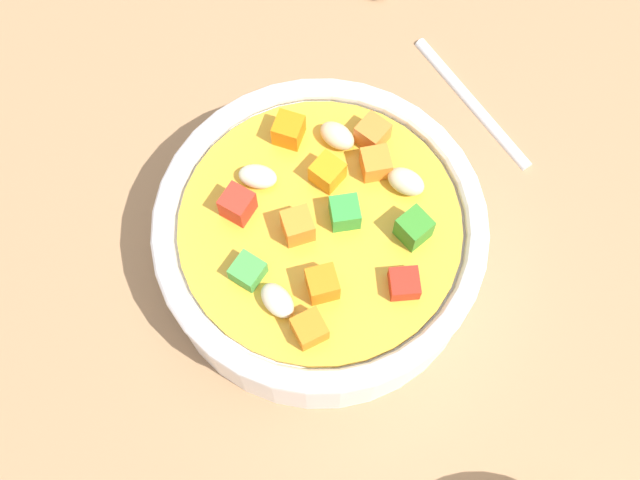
% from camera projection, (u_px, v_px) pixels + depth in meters
% --- Properties ---
extents(ground_plane, '(1.40, 1.40, 0.02)m').
position_uv_depth(ground_plane, '(320.00, 262.00, 0.50)').
color(ground_plane, '#9E754F').
extents(soup_bowl_main, '(0.18, 0.18, 0.07)m').
position_uv_depth(soup_bowl_main, '(320.00, 238.00, 0.46)').
color(soup_bowl_main, white).
rests_on(soup_bowl_main, ground_plane).
extents(spoon, '(0.07, 0.19, 0.01)m').
position_uv_depth(spoon, '(409.00, 26.00, 0.54)').
color(spoon, silver).
rests_on(spoon, ground_plane).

